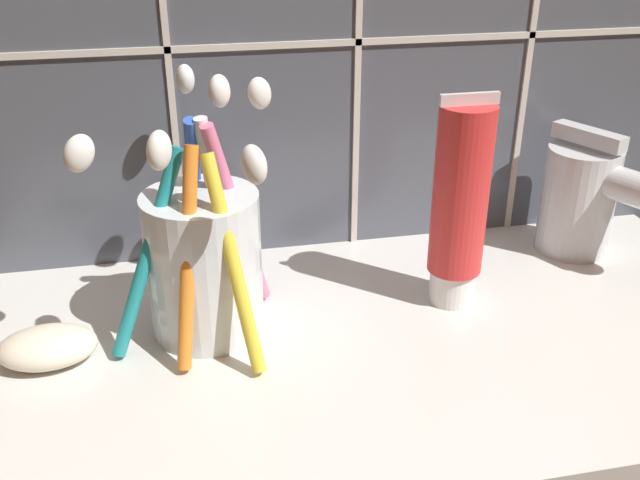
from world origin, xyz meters
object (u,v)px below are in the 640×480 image
(sink_faucet, at_px, (587,197))
(soap_bar, at_px, (47,347))
(toothbrush_cup, at_px, (204,255))
(toothpaste_tube, at_px, (460,204))

(sink_faucet, xyz_separation_m, soap_bar, (-0.41, -0.07, -0.04))
(sink_faucet, height_order, soap_bar, sink_faucet)
(sink_faucet, relative_size, soap_bar, 1.71)
(toothbrush_cup, relative_size, soap_bar, 2.72)
(toothbrush_cup, bearing_deg, toothpaste_tube, 0.05)
(toothbrush_cup, distance_m, sink_faucet, 0.31)
(soap_bar, bearing_deg, toothpaste_tube, 4.21)
(toothpaste_tube, distance_m, sink_faucet, 0.14)
(toothbrush_cup, height_order, sink_faucet, toothbrush_cup)
(toothbrush_cup, xyz_separation_m, soap_bar, (-0.10, -0.02, -0.04))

